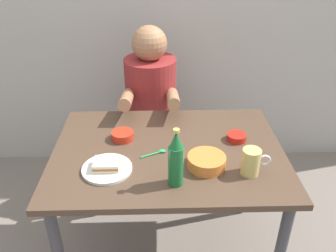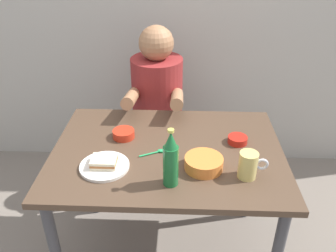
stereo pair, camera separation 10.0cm
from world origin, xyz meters
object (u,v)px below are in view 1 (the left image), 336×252
(stool, at_px, (152,145))
(person_seated, at_px, (151,91))
(dining_table, at_px, (168,165))
(beer_bottle, at_px, (176,160))
(beer_mug, at_px, (251,162))
(plate_orange, at_px, (107,169))
(soup_bowl_orange, at_px, (207,161))
(sandwich, at_px, (107,164))

(stool, height_order, person_seated, person_seated)
(dining_table, distance_m, beer_bottle, 0.33)
(person_seated, height_order, beer_mug, person_seated)
(beer_mug, bearing_deg, plate_orange, 176.46)
(person_seated, height_order, plate_orange, person_seated)
(plate_orange, bearing_deg, soup_bowl_orange, 1.60)
(dining_table, bearing_deg, stool, 98.37)
(plate_orange, distance_m, beer_mug, 0.62)
(stool, bearing_deg, soup_bowl_orange, -71.58)
(beer_bottle, relative_size, soup_bowl_orange, 1.54)
(sandwich, distance_m, beer_bottle, 0.32)
(plate_orange, bearing_deg, sandwich, 0.00)
(sandwich, xyz_separation_m, beer_mug, (0.62, -0.04, 0.03))
(plate_orange, bearing_deg, person_seated, 76.87)
(dining_table, bearing_deg, plate_orange, -150.45)
(stool, bearing_deg, plate_orange, -102.95)
(plate_orange, height_order, beer_bottle, beer_bottle)
(stool, bearing_deg, person_seated, -90.00)
(stool, relative_size, sandwich, 4.09)
(person_seated, bearing_deg, soup_bowl_orange, -71.33)
(stool, xyz_separation_m, plate_orange, (-0.18, -0.78, 0.40))
(stool, bearing_deg, beer_mug, -61.85)
(plate_orange, relative_size, sandwich, 2.00)
(sandwich, bearing_deg, dining_table, 29.55)
(sandwich, xyz_separation_m, beer_bottle, (0.30, -0.10, 0.09))
(person_seated, bearing_deg, stool, 90.00)
(person_seated, relative_size, soup_bowl_orange, 4.23)
(beer_mug, bearing_deg, person_seated, 118.48)
(dining_table, bearing_deg, soup_bowl_orange, -40.92)
(beer_mug, distance_m, soup_bowl_orange, 0.19)
(dining_table, distance_m, plate_orange, 0.33)
(dining_table, relative_size, sandwich, 10.00)
(plate_orange, bearing_deg, dining_table, 29.55)
(sandwich, bearing_deg, plate_orange, 0.00)
(stool, distance_m, beer_bottle, 1.03)
(person_seated, relative_size, sandwich, 6.54)
(stool, bearing_deg, beer_bottle, -82.52)
(beer_bottle, bearing_deg, soup_bowl_orange, 37.67)
(dining_table, height_order, plate_orange, plate_orange)
(beer_bottle, bearing_deg, beer_mug, 10.21)
(person_seated, height_order, soup_bowl_orange, person_seated)
(stool, relative_size, soup_bowl_orange, 2.65)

